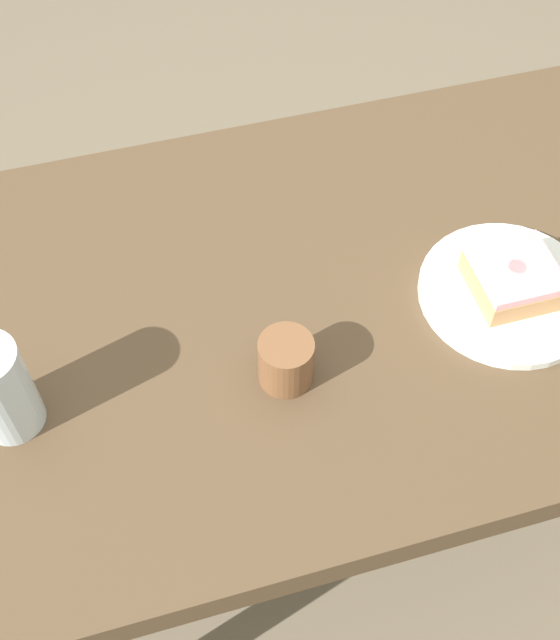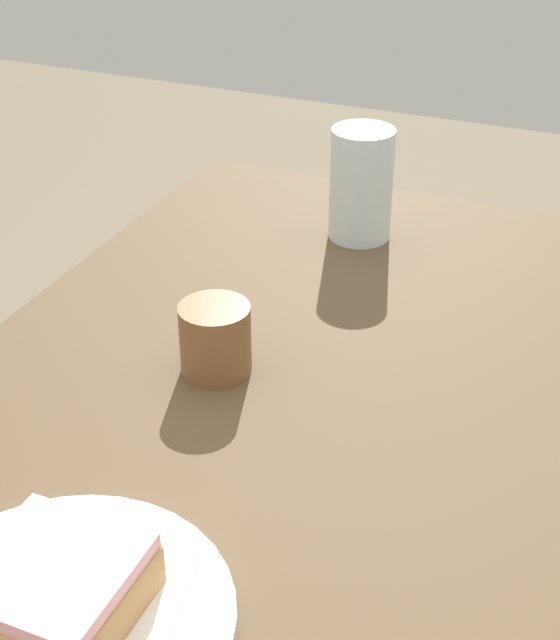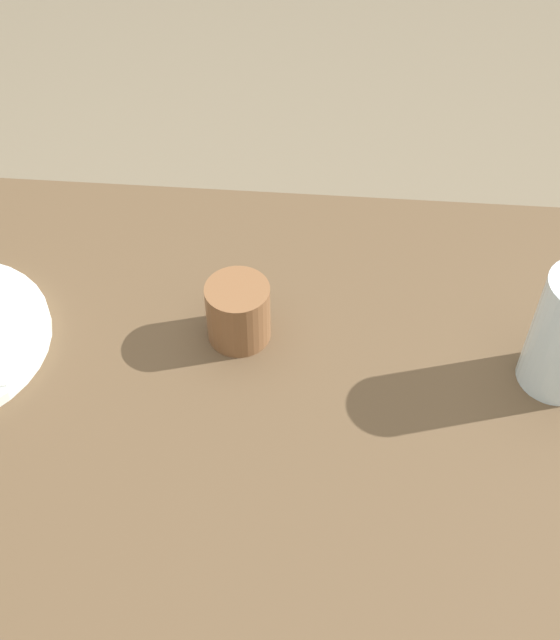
{
  "view_description": "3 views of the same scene",
  "coord_description": "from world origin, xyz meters",
  "px_view_note": "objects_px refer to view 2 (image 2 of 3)",
  "views": [
    {
      "loc": [
        0.27,
        0.56,
        1.54
      ],
      "look_at": [
        0.12,
        0.05,
        0.79
      ],
      "focal_mm": 45.59,
      "sensor_mm": 36.0,
      "label": 1
    },
    {
      "loc": [
        -0.46,
        -0.21,
        1.22
      ],
      "look_at": [
        0.16,
        0.05,
        0.8
      ],
      "focal_mm": 52.41,
      "sensor_mm": 36.0,
      "label": 2
    },
    {
      "loc": [
        0.22,
        -0.41,
        1.34
      ],
      "look_at": [
        0.17,
        0.1,
        0.78
      ],
      "focal_mm": 44.59,
      "sensor_mm": 36.0,
      "label": 3
    }
  ],
  "objects_px": {
    "water_glass": "(361,184)",
    "sugar_jar": "(215,339)",
    "donut_glazed_square": "(56,588)",
    "plate_glazed_square": "(62,622)"
  },
  "relations": [
    {
      "from": "water_glass",
      "to": "sugar_jar",
      "type": "xyz_separation_m",
      "value": [
        -0.3,
        0.03,
        -0.03
      ]
    },
    {
      "from": "donut_glazed_square",
      "to": "sugar_jar",
      "type": "relative_size",
      "value": 1.5
    },
    {
      "from": "donut_glazed_square",
      "to": "sugar_jar",
      "type": "height_order",
      "value": "sugar_jar"
    },
    {
      "from": "plate_glazed_square",
      "to": "water_glass",
      "type": "height_order",
      "value": "water_glass"
    },
    {
      "from": "water_glass",
      "to": "sugar_jar",
      "type": "bearing_deg",
      "value": 174.54
    },
    {
      "from": "plate_glazed_square",
      "to": "donut_glazed_square",
      "type": "height_order",
      "value": "donut_glazed_square"
    },
    {
      "from": "water_glass",
      "to": "plate_glazed_square",
      "type": "bearing_deg",
      "value": -179.15
    },
    {
      "from": "donut_glazed_square",
      "to": "water_glass",
      "type": "xyz_separation_m",
      "value": [
        0.59,
        0.01,
        0.03
      ]
    },
    {
      "from": "plate_glazed_square",
      "to": "water_glass",
      "type": "relative_size",
      "value": 1.75
    },
    {
      "from": "plate_glazed_square",
      "to": "sugar_jar",
      "type": "bearing_deg",
      "value": 7.36
    }
  ]
}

